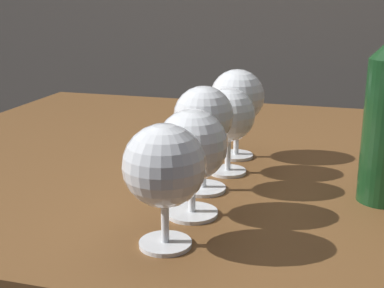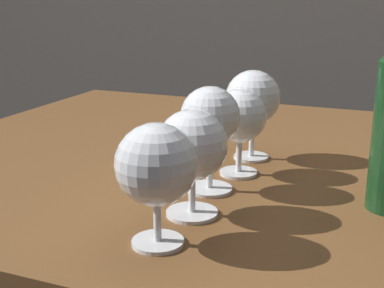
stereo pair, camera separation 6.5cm
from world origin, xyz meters
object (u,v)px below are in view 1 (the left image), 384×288
wine_glass_empty (229,117)px  wine_glass_amber (237,97)px  wine_glass_cabernet (192,147)px  wine_glass_rose (203,118)px  wine_glass_merlot (164,168)px

wine_glass_empty → wine_glass_amber: size_ratio=0.89×
wine_glass_cabernet → wine_glass_rose: wine_glass_rose is taller
wine_glass_empty → wine_glass_amber: bearing=92.7°
wine_glass_cabernet → wine_glass_empty: size_ratio=1.02×
wine_glass_cabernet → wine_glass_merlot: bearing=-93.2°
wine_glass_merlot → wine_glass_empty: size_ratio=1.05×
wine_glass_merlot → wine_glass_cabernet: 0.09m
wine_glass_cabernet → wine_glass_amber: wine_glass_amber is taller
wine_glass_merlot → wine_glass_empty: bearing=87.0°
wine_glass_rose → wine_glass_empty: 0.09m
wine_glass_amber → wine_glass_cabernet: bearing=-91.0°
wine_glass_cabernet → wine_glass_amber: (0.00, 0.26, 0.01)m
wine_glass_cabernet → wine_glass_empty: 0.17m
wine_glass_rose → wine_glass_merlot: bearing=-88.7°
wine_glass_cabernet → wine_glass_amber: 0.26m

